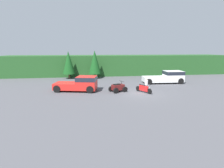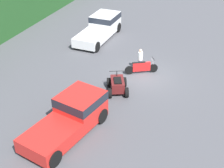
{
  "view_description": "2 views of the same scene",
  "coord_description": "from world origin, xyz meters",
  "px_view_note": "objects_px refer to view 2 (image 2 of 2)",
  "views": [
    {
      "loc": [
        -6.04,
        -19.15,
        5.03
      ],
      "look_at": [
        -3.28,
        1.15,
        0.95
      ],
      "focal_mm": 28.0,
      "sensor_mm": 36.0,
      "label": 1
    },
    {
      "loc": [
        -18.87,
        -4.66,
        10.98
      ],
      "look_at": [
        -3.28,
        1.15,
        0.95
      ],
      "focal_mm": 50.0,
      "sensor_mm": 36.0,
      "label": 2
    }
  ],
  "objects_px": {
    "quad_atv": "(117,85)",
    "pickup_truck_red": "(72,115)",
    "pickup_truck_second": "(101,27)",
    "rider_person": "(140,59)",
    "dirt_bike": "(142,67)"
  },
  "relations": [
    {
      "from": "dirt_bike",
      "to": "quad_atv",
      "type": "bearing_deg",
      "value": -135.22
    },
    {
      "from": "quad_atv",
      "to": "pickup_truck_red",
      "type": "bearing_deg",
      "value": 143.18
    },
    {
      "from": "pickup_truck_second",
      "to": "quad_atv",
      "type": "height_order",
      "value": "pickup_truck_second"
    },
    {
      "from": "pickup_truck_second",
      "to": "quad_atv",
      "type": "xyz_separation_m",
      "value": [
        -8.28,
        -4.51,
        -0.47
      ]
    },
    {
      "from": "quad_atv",
      "to": "rider_person",
      "type": "height_order",
      "value": "rider_person"
    },
    {
      "from": "pickup_truck_second",
      "to": "dirt_bike",
      "type": "height_order",
      "value": "pickup_truck_second"
    },
    {
      "from": "pickup_truck_red",
      "to": "pickup_truck_second",
      "type": "height_order",
      "value": "same"
    },
    {
      "from": "pickup_truck_second",
      "to": "rider_person",
      "type": "bearing_deg",
      "value": -132.15
    },
    {
      "from": "dirt_bike",
      "to": "pickup_truck_second",
      "type": "bearing_deg",
      "value": 104.53
    },
    {
      "from": "quad_atv",
      "to": "rider_person",
      "type": "xyz_separation_m",
      "value": [
        3.33,
        -0.56,
        0.42
      ]
    },
    {
      "from": "pickup_truck_red",
      "to": "dirt_bike",
      "type": "relative_size",
      "value": 2.53
    },
    {
      "from": "pickup_truck_second",
      "to": "quad_atv",
      "type": "distance_m",
      "value": 9.45
    },
    {
      "from": "pickup_truck_red",
      "to": "pickup_truck_second",
      "type": "bearing_deg",
      "value": 27.65
    },
    {
      "from": "pickup_truck_second",
      "to": "quad_atv",
      "type": "bearing_deg",
      "value": -149.25
    },
    {
      "from": "pickup_truck_red",
      "to": "quad_atv",
      "type": "distance_m",
      "value": 4.64
    }
  ]
}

